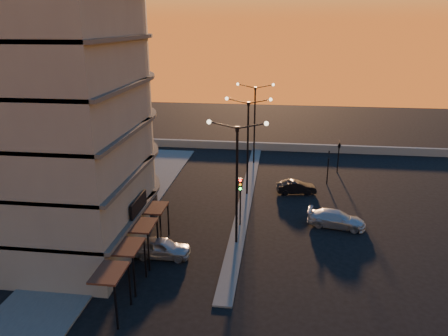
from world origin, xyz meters
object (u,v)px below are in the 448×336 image
car_sedan (296,187)px  car_wagon (336,219)px  streetlamp_mid (248,139)px  traffic_light_main (240,194)px  car_hatchback (161,248)px

car_sedan → car_wagon: (3.08, -7.05, 0.05)m
streetlamp_mid → car_sedan: streetlamp_mid is taller
traffic_light_main → car_hatchback: (-5.09, -5.56, -2.17)m
streetlamp_mid → car_sedan: bearing=11.7°
streetlamp_mid → car_wagon: (7.84, -6.06, -4.91)m
traffic_light_main → car_sedan: 9.68m
streetlamp_mid → car_hatchback: streetlamp_mid is taller
traffic_light_main → car_sedan: bearing=59.6°
car_wagon → car_hatchback: bearing=128.3°
streetlamp_mid → car_hatchback: (-5.09, -12.68, -4.88)m
streetlamp_mid → traffic_light_main: size_ratio=2.24×
car_sedan → car_wagon: bearing=-166.4°
car_wagon → car_sedan: bearing=34.8°
streetlamp_mid → car_wagon: streetlamp_mid is taller
car_wagon → streetlamp_mid: bearing=63.5°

